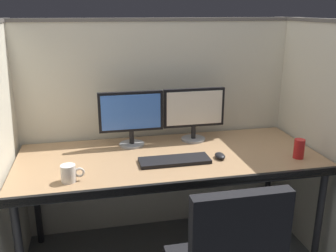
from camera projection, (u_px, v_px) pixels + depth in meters
name	position (u px, v px, depth m)	size (l,w,h in m)	color
cubicle_partition_rear	(157.00, 127.00, 2.75)	(2.21, 0.06, 1.57)	beige
cubicle_partition_right	(320.00, 142.00, 2.44)	(0.06, 1.41, 1.57)	beige
desk	(170.00, 163.00, 2.35)	(1.90, 0.80, 0.74)	#997551
monitor_left	(131.00, 115.00, 2.46)	(0.43, 0.17, 0.37)	gray
monitor_right	(194.00, 111.00, 2.56)	(0.43, 0.17, 0.37)	gray
keyboard_main	(175.00, 160.00, 2.24)	(0.43, 0.15, 0.02)	black
computer_mouse	(220.00, 156.00, 2.30)	(0.06, 0.10, 0.04)	black
soda_can	(299.00, 149.00, 2.29)	(0.07, 0.07, 0.12)	red
coffee_mug	(69.00, 173.00, 1.98)	(0.13, 0.08, 0.09)	silver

